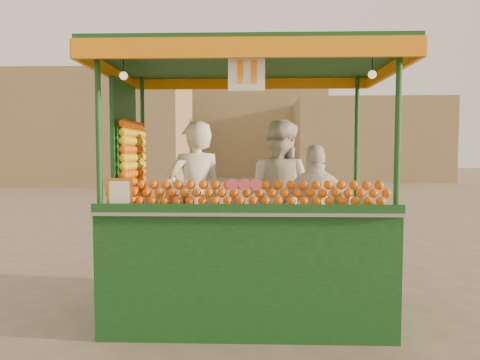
{
  "coord_description": "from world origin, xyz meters",
  "views": [
    {
      "loc": [
        -0.14,
        -5.1,
        1.8
      ],
      "look_at": [
        -0.3,
        -0.03,
        1.48
      ],
      "focal_mm": 33.72,
      "sensor_mm": 36.0,
      "label": 1
    }
  ],
  "objects_px": {
    "vendor_middle": "(279,195)",
    "vendor_right": "(316,213)",
    "juice_cart": "(240,232)",
    "vendor_left": "(196,200)"
  },
  "relations": [
    {
      "from": "vendor_middle",
      "to": "vendor_right",
      "type": "xyz_separation_m",
      "value": [
        0.4,
        -0.52,
        -0.15
      ]
    },
    {
      "from": "juice_cart",
      "to": "vendor_middle",
      "type": "height_order",
      "value": "juice_cart"
    },
    {
      "from": "juice_cart",
      "to": "vendor_left",
      "type": "relative_size",
      "value": 1.72
    },
    {
      "from": "juice_cart",
      "to": "vendor_right",
      "type": "distance_m",
      "value": 0.91
    },
    {
      "from": "vendor_left",
      "to": "vendor_middle",
      "type": "height_order",
      "value": "vendor_middle"
    },
    {
      "from": "vendor_left",
      "to": "vendor_middle",
      "type": "xyz_separation_m",
      "value": [
        0.99,
        0.43,
        0.02
      ]
    },
    {
      "from": "vendor_left",
      "to": "vendor_right",
      "type": "relative_size",
      "value": 1.17
    },
    {
      "from": "juice_cart",
      "to": "vendor_middle",
      "type": "relative_size",
      "value": 1.69
    },
    {
      "from": "vendor_middle",
      "to": "vendor_right",
      "type": "distance_m",
      "value": 0.67
    },
    {
      "from": "vendor_middle",
      "to": "vendor_right",
      "type": "relative_size",
      "value": 1.19
    }
  ]
}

